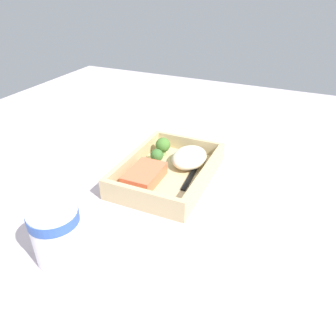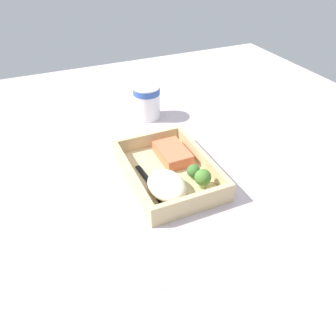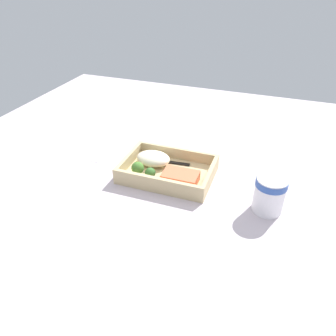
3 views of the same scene
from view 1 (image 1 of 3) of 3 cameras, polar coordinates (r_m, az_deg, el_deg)
ground_plane at (r=76.63cm, az=0.00°, el=-2.37°), size 160.00×160.00×2.00cm
takeout_tray at (r=75.76cm, az=0.00°, el=-1.36°), size 26.92×18.92×1.20cm
tray_rim at (r=74.50cm, az=0.00°, el=0.20°), size 26.92×18.92×3.62cm
salmon_fillet at (r=72.18cm, az=-4.10°, el=-1.32°), size 10.26×6.71×2.90cm
mashed_potatoes at (r=78.25cm, az=3.75°, el=1.86°), size 10.67×7.94×3.87cm
broccoli_floret_1 at (r=81.97cm, az=-0.89°, el=3.96°), size 3.72×3.72×4.67cm
broccoli_floret_2 at (r=79.23cm, az=-1.96°, el=2.20°), size 3.12×3.12×3.43cm
fork at (r=76.82cm, az=4.67°, el=-0.26°), size 15.88×2.83×0.44cm
paper_cup at (r=56.07cm, az=-18.88°, el=-10.52°), size 7.99×7.99×9.87cm
receipt_slip at (r=93.39cm, az=9.38°, el=4.50°), size 7.53×14.22×0.24cm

